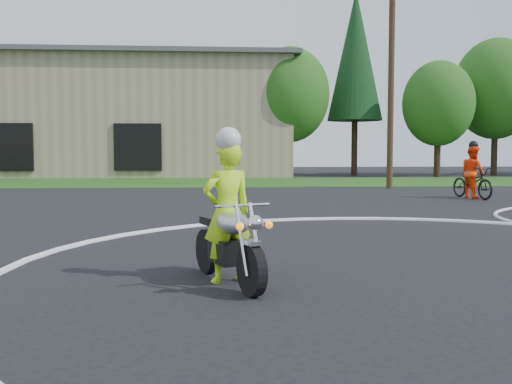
{
  "coord_description": "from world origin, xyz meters",
  "views": [
    {
      "loc": [
        -3.0,
        -4.89,
        1.67
      ],
      "look_at": [
        -2.44,
        3.29,
        1.1
      ],
      "focal_mm": 40.0,
      "sensor_mm": 36.0,
      "label": 1
    }
  ],
  "objects": [
    {
      "name": "primary_motorcycle",
      "position": [
        -2.85,
        2.26,
        0.52
      ],
      "size": [
        0.95,
        1.94,
        1.07
      ],
      "rotation": [
        0.0,
        0.0,
        0.38
      ],
      "color": "black",
      "rests_on": "ground"
    },
    {
      "name": "rider_primary_grp",
      "position": [
        -2.87,
        2.39,
        0.96
      ],
      "size": [
        0.77,
        0.65,
        1.99
      ],
      "rotation": [
        0.0,
        0.0,
        0.38
      ],
      "color": "#C1FC1A",
      "rests_on": "ground"
    },
    {
      "name": "grass_strip",
      "position": [
        0.0,
        27.0,
        0.01
      ],
      "size": [
        120.0,
        10.0,
        0.02
      ],
      "primitive_type": "cube",
      "color": "#1E4714",
      "rests_on": "ground"
    },
    {
      "name": "rider_second_grp",
      "position": [
        6.24,
        15.11,
        0.74
      ],
      "size": [
        1.21,
        2.29,
        2.09
      ],
      "rotation": [
        0.0,
        0.0,
        0.22
      ],
      "color": "black",
      "rests_on": "ground"
    },
    {
      "name": "treeline",
      "position": [
        14.78,
        34.61,
        6.62
      ],
      "size": [
        38.2,
        8.1,
        14.52
      ],
      "color": "#382619",
      "rests_on": "ground"
    },
    {
      "name": "warehouse",
      "position": [
        -18.0,
        39.99,
        4.16
      ],
      "size": [
        41.0,
        17.0,
        8.3
      ],
      "color": "tan",
      "rests_on": "ground"
    },
    {
      "name": "utility_poles",
      "position": [
        5.0,
        21.0,
        5.2
      ],
      "size": [
        41.6,
        1.12,
        10.0
      ],
      "color": "#473321",
      "rests_on": "ground"
    }
  ]
}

